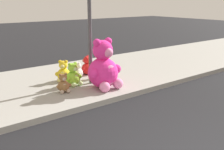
# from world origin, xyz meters

# --- Properties ---
(sidewalk) EXTENTS (28.00, 4.40, 0.15)m
(sidewalk) POSITION_xyz_m (0.00, 5.20, 0.07)
(sidewalk) COLOR #9E9B93
(sidewalk) RESTS_ON ground_plane
(sign_pole) EXTENTS (0.56, 0.11, 3.20)m
(sign_pole) POSITION_xyz_m (1.00, 4.40, 1.85)
(sign_pole) COLOR #4C4C51
(sign_pole) RESTS_ON sidewalk
(plush_pink_large) EXTENTS (1.10, 0.97, 1.43)m
(plush_pink_large) POSITION_xyz_m (1.06, 3.81, 0.72)
(plush_pink_large) COLOR #F22D93
(plush_pink_large) RESTS_ON sidewalk
(plush_yellow) EXTENTS (0.47, 0.48, 0.67)m
(plush_yellow) POSITION_xyz_m (0.44, 5.10, 0.42)
(plush_yellow) COLOR yellow
(plush_yellow) RESTS_ON sidewalk
(plush_red) EXTENTS (0.46, 0.46, 0.65)m
(plush_red) POSITION_xyz_m (1.44, 5.32, 0.41)
(plush_red) COLOR red
(plush_red) RESTS_ON sidewalk
(plush_brown) EXTENTS (0.41, 0.37, 0.54)m
(plush_brown) POSITION_xyz_m (-0.05, 4.16, 0.36)
(plush_brown) COLOR olive
(plush_brown) RESTS_ON sidewalk
(plush_white) EXTENTS (0.36, 0.41, 0.53)m
(plush_white) POSITION_xyz_m (0.98, 5.15, 0.36)
(plush_white) COLOR white
(plush_white) RESTS_ON sidewalk
(plush_lime) EXTENTS (0.53, 0.48, 0.70)m
(plush_lime) POSITION_xyz_m (0.47, 4.52, 0.43)
(plush_lime) COLOR #8CD133
(plush_lime) RESTS_ON sidewalk
(plush_tan) EXTENTS (0.38, 0.34, 0.50)m
(plush_tan) POSITION_xyz_m (1.55, 4.73, 0.35)
(plush_tan) COLOR tan
(plush_tan) RESTS_ON sidewalk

